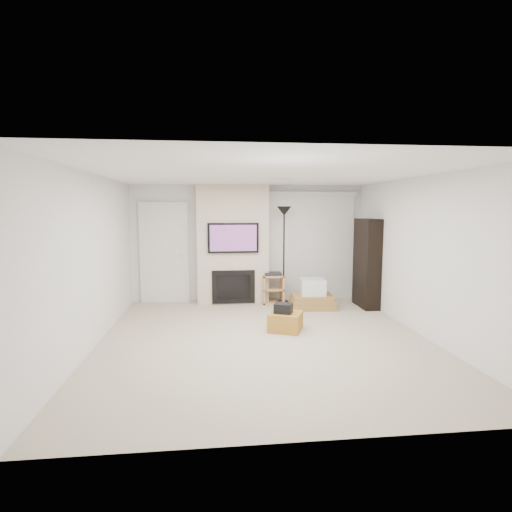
{
  "coord_description": "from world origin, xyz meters",
  "views": [
    {
      "loc": [
        -0.78,
        -5.9,
        1.98
      ],
      "look_at": [
        0.0,
        1.2,
        1.15
      ],
      "focal_mm": 28.0,
      "sensor_mm": 36.0,
      "label": 1
    }
  ],
  "objects": [
    {
      "name": "box_stack",
      "position": [
        1.22,
        1.86,
        0.23
      ],
      "size": [
        0.93,
        0.73,
        0.6
      ],
      "color": "olive",
      "rests_on": "floor"
    },
    {
      "name": "floor_lamp",
      "position": [
        0.71,
        2.31,
        1.61
      ],
      "size": [
        0.3,
        0.3,
        2.05
      ],
      "color": "black",
      "rests_on": "floor"
    },
    {
      "name": "hvac_vent",
      "position": [
        0.4,
        0.8,
        2.5
      ],
      "size": [
        0.35,
        0.18,
        0.01
      ],
      "primitive_type": "cube",
      "color": "silver",
      "rests_on": "ceiling"
    },
    {
      "name": "ottoman",
      "position": [
        0.4,
        0.41,
        0.15
      ],
      "size": [
        0.66,
        0.66,
        0.3
      ],
      "primitive_type": "cube",
      "rotation": [
        0.0,
        0.0,
        -0.4
      ],
      "color": "#A77328",
      "rests_on": "floor"
    },
    {
      "name": "vertical_blinds",
      "position": [
        1.4,
        2.7,
        1.27
      ],
      "size": [
        1.98,
        0.1,
        2.37
      ],
      "color": "silver",
      "rests_on": "floor"
    },
    {
      "name": "fireplace_wall",
      "position": [
        -0.35,
        2.54,
        1.24
      ],
      "size": [
        1.5,
        0.47,
        2.5
      ],
      "color": "beige",
      "rests_on": "floor"
    },
    {
      "name": "wall_front",
      "position": [
        0.0,
        -2.75,
        1.25
      ],
      "size": [
        5.0,
        0.0,
        2.5
      ],
      "primitive_type": "cube",
      "rotation": [
        1.57,
        0.0,
        0.0
      ],
      "color": "silver",
      "rests_on": "ground"
    },
    {
      "name": "bookshelf",
      "position": [
        2.34,
        1.85,
        0.9
      ],
      "size": [
        0.3,
        0.8,
        1.8
      ],
      "color": "black",
      "rests_on": "floor"
    },
    {
      "name": "black_bag",
      "position": [
        0.36,
        0.38,
        0.38
      ],
      "size": [
        0.34,
        0.31,
        0.16
      ],
      "primitive_type": "cube",
      "rotation": [
        0.0,
        0.0,
        -0.4
      ],
      "color": "black",
      "rests_on": "ottoman"
    },
    {
      "name": "wall_back",
      "position": [
        0.0,
        2.75,
        1.25
      ],
      "size": [
        5.0,
        0.0,
        2.5
      ],
      "primitive_type": "cube",
      "rotation": [
        1.57,
        0.0,
        0.0
      ],
      "color": "silver",
      "rests_on": "ground"
    },
    {
      "name": "wall_left",
      "position": [
        -2.5,
        0.0,
        1.25
      ],
      "size": [
        0.0,
        5.5,
        2.5
      ],
      "primitive_type": "cube",
      "rotation": [
        1.57,
        0.0,
        1.57
      ],
      "color": "silver",
      "rests_on": "ground"
    },
    {
      "name": "ceiling",
      "position": [
        0.0,
        0.0,
        2.5
      ],
      "size": [
        5.0,
        5.5,
        0.0
      ],
      "primitive_type": "cube",
      "color": "white",
      "rests_on": "wall_back"
    },
    {
      "name": "floor",
      "position": [
        0.0,
        0.0,
        0.0
      ],
      "size": [
        5.0,
        5.5,
        0.0
      ],
      "primitive_type": "cube",
      "color": "#B5A78E",
      "rests_on": "ground"
    },
    {
      "name": "av_stand",
      "position": [
        0.49,
        2.37,
        0.35
      ],
      "size": [
        0.45,
        0.38,
        0.66
      ],
      "color": "tan",
      "rests_on": "floor"
    },
    {
      "name": "entry_door",
      "position": [
        -1.8,
        2.71,
        1.05
      ],
      "size": [
        1.02,
        0.11,
        2.14
      ],
      "color": "silver",
      "rests_on": "floor"
    },
    {
      "name": "wall_right",
      "position": [
        2.5,
        0.0,
        1.25
      ],
      "size": [
        0.0,
        5.5,
        2.5
      ],
      "primitive_type": "cube",
      "rotation": [
        1.57,
        0.0,
        1.57
      ],
      "color": "silver",
      "rests_on": "ground"
    }
  ]
}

